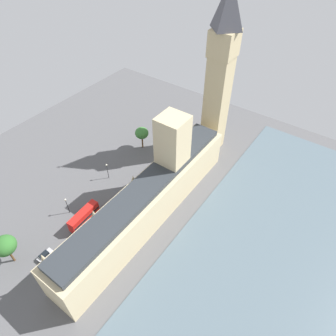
{
  "coord_description": "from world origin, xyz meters",
  "views": [
    {
      "loc": [
        -39.48,
        42.19,
        73.31
      ],
      "look_at": [
        1.0,
        -14.29,
        7.37
      ],
      "focal_mm": 31.73,
      "sensor_mm": 36.0,
      "label": 1
    }
  ],
  "objects_px": {
    "double_decker_bus_midblock": "(84,217)",
    "plane_tree_corner": "(5,246)",
    "street_lamp_leading": "(107,169)",
    "car_silver_near_tower": "(45,255)",
    "pedestrian_opposite_hall": "(168,168)",
    "street_lamp_kerbside": "(66,203)",
    "car_yellow_cab_by_river_gate": "(148,176)",
    "clock_tower": "(220,73)",
    "car_blue_trailing": "(124,193)",
    "car_black_far_end": "(158,164)",
    "plane_tree_under_trees": "(142,133)",
    "parliament_building": "(152,194)"
  },
  "relations": [
    {
      "from": "car_black_far_end",
      "to": "car_silver_near_tower",
      "type": "relative_size",
      "value": 1.03
    },
    {
      "from": "car_yellow_cab_by_river_gate",
      "to": "plane_tree_corner",
      "type": "height_order",
      "value": "plane_tree_corner"
    },
    {
      "from": "car_black_far_end",
      "to": "car_yellow_cab_by_river_gate",
      "type": "distance_m",
      "value": 7.16
    },
    {
      "from": "car_yellow_cab_by_river_gate",
      "to": "plane_tree_under_trees",
      "type": "bearing_deg",
      "value": -47.35
    },
    {
      "from": "car_yellow_cab_by_river_gate",
      "to": "car_blue_trailing",
      "type": "relative_size",
      "value": 1.07
    },
    {
      "from": "street_lamp_leading",
      "to": "clock_tower",
      "type": "bearing_deg",
      "value": -118.84
    },
    {
      "from": "plane_tree_under_trees",
      "to": "street_lamp_leading",
      "type": "relative_size",
      "value": 1.39
    },
    {
      "from": "car_yellow_cab_by_river_gate",
      "to": "double_decker_bus_midblock",
      "type": "xyz_separation_m",
      "value": [
        3.45,
        25.64,
        1.75
      ]
    },
    {
      "from": "pedestrian_opposite_hall",
      "to": "plane_tree_corner",
      "type": "relative_size",
      "value": 0.17
    },
    {
      "from": "parliament_building",
      "to": "street_lamp_kerbside",
      "type": "relative_size",
      "value": 10.83
    },
    {
      "from": "car_black_far_end",
      "to": "pedestrian_opposite_hall",
      "type": "relative_size",
      "value": 2.76
    },
    {
      "from": "parliament_building",
      "to": "car_silver_near_tower",
      "type": "relative_size",
      "value": 15.57
    },
    {
      "from": "parliament_building",
      "to": "clock_tower",
      "type": "distance_m",
      "value": 44.77
    },
    {
      "from": "car_silver_near_tower",
      "to": "street_lamp_kerbside",
      "type": "distance_m",
      "value": 15.96
    },
    {
      "from": "clock_tower",
      "to": "car_blue_trailing",
      "type": "height_order",
      "value": "clock_tower"
    },
    {
      "from": "clock_tower",
      "to": "street_lamp_leading",
      "type": "xyz_separation_m",
      "value": [
        19.94,
        36.21,
        -25.5
      ]
    },
    {
      "from": "car_black_far_end",
      "to": "plane_tree_corner",
      "type": "xyz_separation_m",
      "value": [
        9.01,
        52.78,
        6.32
      ]
    },
    {
      "from": "double_decker_bus_midblock",
      "to": "plane_tree_corner",
      "type": "bearing_deg",
      "value": -110.73
    },
    {
      "from": "car_yellow_cab_by_river_gate",
      "to": "plane_tree_corner",
      "type": "bearing_deg",
      "value": 75.89
    },
    {
      "from": "clock_tower",
      "to": "car_silver_near_tower",
      "type": "bearing_deg",
      "value": 79.53
    },
    {
      "from": "clock_tower",
      "to": "car_black_far_end",
      "type": "relative_size",
      "value": 12.85
    },
    {
      "from": "clock_tower",
      "to": "car_blue_trailing",
      "type": "distance_m",
      "value": 49.79
    },
    {
      "from": "double_decker_bus_midblock",
      "to": "street_lamp_kerbside",
      "type": "relative_size",
      "value": 1.69
    },
    {
      "from": "car_silver_near_tower",
      "to": "pedestrian_opposite_hall",
      "type": "bearing_deg",
      "value": 80.35
    },
    {
      "from": "car_black_far_end",
      "to": "double_decker_bus_midblock",
      "type": "bearing_deg",
      "value": -101.03
    },
    {
      "from": "street_lamp_leading",
      "to": "street_lamp_kerbside",
      "type": "bearing_deg",
      "value": 92.26
    },
    {
      "from": "car_yellow_cab_by_river_gate",
      "to": "double_decker_bus_midblock",
      "type": "distance_m",
      "value": 25.93
    },
    {
      "from": "parliament_building",
      "to": "clock_tower",
      "type": "bearing_deg",
      "value": -87.94
    },
    {
      "from": "plane_tree_under_trees",
      "to": "pedestrian_opposite_hall",
      "type": "bearing_deg",
      "value": 163.41
    },
    {
      "from": "double_decker_bus_midblock",
      "to": "street_lamp_leading",
      "type": "bearing_deg",
      "value": 109.13
    },
    {
      "from": "double_decker_bus_midblock",
      "to": "street_lamp_kerbside",
      "type": "height_order",
      "value": "street_lamp_kerbside"
    },
    {
      "from": "street_lamp_leading",
      "to": "car_yellow_cab_by_river_gate",
      "type": "bearing_deg",
      "value": -143.91
    },
    {
      "from": "street_lamp_leading",
      "to": "parliament_building",
      "type": "bearing_deg",
      "value": 172.61
    },
    {
      "from": "street_lamp_leading",
      "to": "car_silver_near_tower",
      "type": "bearing_deg",
      "value": 102.8
    },
    {
      "from": "street_lamp_leading",
      "to": "plane_tree_corner",
      "type": "bearing_deg",
      "value": 91.87
    },
    {
      "from": "plane_tree_corner",
      "to": "car_silver_near_tower",
      "type": "bearing_deg",
      "value": -137.57
    },
    {
      "from": "plane_tree_corner",
      "to": "parliament_building",
      "type": "bearing_deg",
      "value": -119.91
    },
    {
      "from": "car_black_far_end",
      "to": "car_yellow_cab_by_river_gate",
      "type": "height_order",
      "value": "same"
    },
    {
      "from": "street_lamp_leading",
      "to": "double_decker_bus_midblock",
      "type": "bearing_deg",
      "value": 112.7
    },
    {
      "from": "plane_tree_under_trees",
      "to": "car_yellow_cab_by_river_gate",
      "type": "bearing_deg",
      "value": 134.85
    },
    {
      "from": "car_yellow_cab_by_river_gate",
      "to": "double_decker_bus_midblock",
      "type": "relative_size",
      "value": 0.42
    },
    {
      "from": "clock_tower",
      "to": "car_blue_trailing",
      "type": "relative_size",
      "value": 13.78
    },
    {
      "from": "car_silver_near_tower",
      "to": "car_black_far_end",
      "type": "bearing_deg",
      "value": 85.17
    },
    {
      "from": "parliament_building",
      "to": "car_silver_near_tower",
      "type": "xyz_separation_m",
      "value": [
        14.04,
        29.41,
        -7.06
      ]
    },
    {
      "from": "parliament_building",
      "to": "car_yellow_cab_by_river_gate",
      "type": "height_order",
      "value": "parliament_building"
    },
    {
      "from": "car_black_far_end",
      "to": "plane_tree_corner",
      "type": "height_order",
      "value": "plane_tree_corner"
    },
    {
      "from": "double_decker_bus_midblock",
      "to": "car_blue_trailing",
      "type": "bearing_deg",
      "value": 78.7
    },
    {
      "from": "pedestrian_opposite_hall",
      "to": "plane_tree_corner",
      "type": "height_order",
      "value": "plane_tree_corner"
    },
    {
      "from": "car_silver_near_tower",
      "to": "street_lamp_kerbside",
      "type": "relative_size",
      "value": 0.7
    },
    {
      "from": "plane_tree_under_trees",
      "to": "car_black_far_end",
      "type": "bearing_deg",
      "value": 156.72
    }
  ]
}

